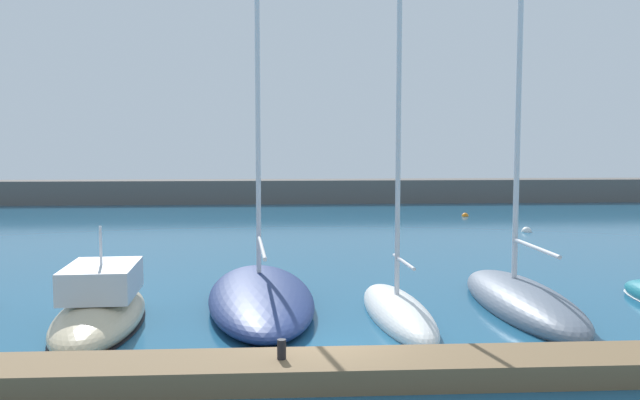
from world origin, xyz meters
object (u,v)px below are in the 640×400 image
motorboat_sand_second (101,309)px  mooring_buoy_white (527,232)px  sailboat_white_fourth (398,311)px  sailboat_navy_third (261,295)px  mooring_buoy_orange (465,216)px  sailboat_slate_fifth (521,297)px  dock_bollard (282,349)px

motorboat_sand_second → mooring_buoy_white: motorboat_sand_second is taller
sailboat_white_fourth → sailboat_navy_third: bearing=63.2°
sailboat_navy_third → mooring_buoy_orange: size_ratio=30.35×
sailboat_navy_third → mooring_buoy_orange: 29.88m
sailboat_navy_third → sailboat_white_fourth: bearing=-116.8°
mooring_buoy_orange → sailboat_slate_fifth: bearing=-101.9°
motorboat_sand_second → mooring_buoy_white: bearing=-48.3°
mooring_buoy_white → dock_bollard: dock_bollard is taller
sailboat_slate_fifth → mooring_buoy_white: sailboat_slate_fifth is taller
sailboat_navy_third → motorboat_sand_second: bearing=109.6°
sailboat_white_fourth → dock_bollard: (-3.55, -5.35, 0.52)m
motorboat_sand_second → sailboat_navy_third: sailboat_navy_third is taller
sailboat_white_fourth → mooring_buoy_white: 22.46m
sailboat_white_fourth → sailboat_slate_fifth: bearing=-80.1°
sailboat_navy_third → dock_bollard: size_ratio=34.52×
motorboat_sand_second → mooring_buoy_white: (20.02, 19.63, -0.47)m
sailboat_white_fourth → dock_bollard: bearing=142.9°
mooring_buoy_orange → mooring_buoy_white: bearing=-81.4°
mooring_buoy_orange → dock_bollard: dock_bollard is taller
motorboat_sand_second → mooring_buoy_orange: motorboat_sand_second is taller
mooring_buoy_white → motorboat_sand_second: bearing=-135.6°
sailboat_white_fourth → mooring_buoy_white: (11.21, 19.46, -0.25)m
sailboat_slate_fifth → mooring_buoy_white: bearing=-21.5°
motorboat_sand_second → dock_bollard: size_ratio=16.24×
sailboat_navy_third → sailboat_slate_fifth: sailboat_slate_fifth is taller
motorboat_sand_second → mooring_buoy_orange: size_ratio=14.28×
sailboat_white_fourth → sailboat_slate_fifth: size_ratio=0.61×
sailboat_navy_third → mooring_buoy_white: size_ratio=25.35×
motorboat_sand_second → mooring_buoy_orange: 33.95m
dock_bollard → mooring_buoy_white: bearing=59.2°
motorboat_sand_second → mooring_buoy_white: 28.04m
sailboat_white_fourth → mooring_buoy_orange: size_ratio=22.17×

